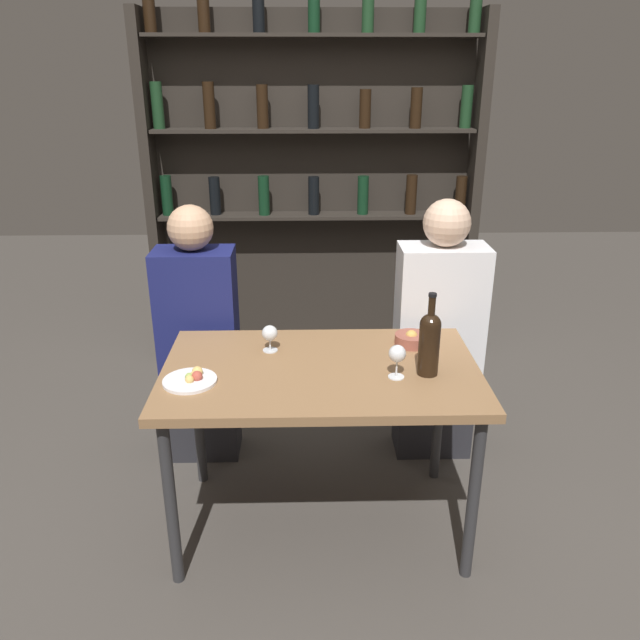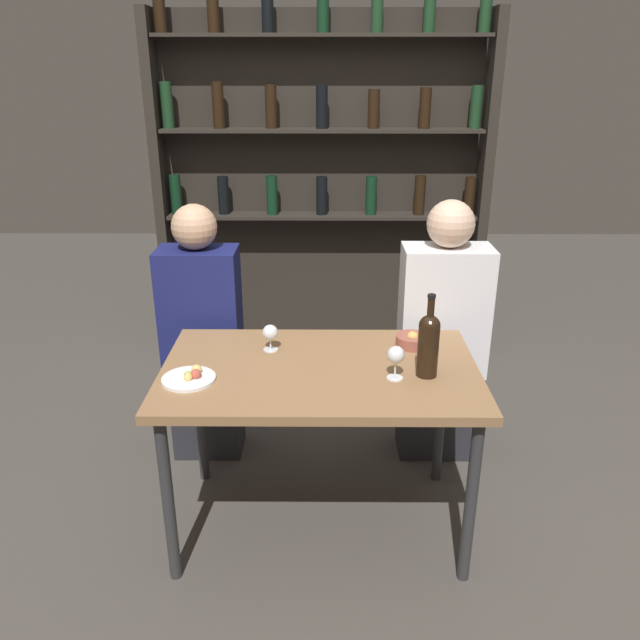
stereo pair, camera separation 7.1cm
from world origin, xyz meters
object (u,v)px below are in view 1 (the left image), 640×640
object	(u,v)px
wine_glass_0	(270,334)
seated_person_right	(438,339)
seated_person_left	(199,343)
wine_glass_1	(397,355)
snack_bowl	(411,339)
wine_bottle	(429,341)
food_plate_0	(191,379)

from	to	relation	value
wine_glass_0	seated_person_right	xyz separation A→B (m)	(0.77, 0.40, -0.21)
wine_glass_0	seated_person_left	bearing A→B (deg)	132.01
wine_glass_1	seated_person_left	xyz separation A→B (m)	(-0.84, 0.64, -0.23)
snack_bowl	seated_person_left	world-z (taller)	seated_person_left
wine_glass_1	seated_person_right	world-z (taller)	seated_person_right
snack_bowl	seated_person_right	bearing A→B (deg)	61.34
wine_glass_1	snack_bowl	world-z (taller)	wine_glass_1
wine_glass_0	seated_person_right	bearing A→B (deg)	27.21
wine_bottle	seated_person_right	xyz separation A→B (m)	(0.17, 0.62, -0.27)
wine_glass_0	seated_person_right	size ratio (longest dim) A/B	0.09
snack_bowl	wine_glass_1	bearing A→B (deg)	-109.26
seated_person_left	seated_person_right	world-z (taller)	seated_person_right
snack_bowl	seated_person_left	size ratio (longest dim) A/B	0.11
wine_bottle	food_plate_0	bearing A→B (deg)	-177.00
snack_bowl	wine_glass_0	bearing A→B (deg)	-175.62
snack_bowl	seated_person_right	xyz separation A→B (m)	(0.19, 0.35, -0.16)
wine_glass_1	snack_bowl	bearing A→B (deg)	70.74
wine_glass_1	snack_bowl	size ratio (longest dim) A/B	0.95
food_plate_0	seated_person_right	xyz separation A→B (m)	(1.05, 0.66, -0.14)
snack_bowl	seated_person_left	distance (m)	1.01
wine_glass_0	wine_glass_1	distance (m)	0.54
wine_bottle	snack_bowl	distance (m)	0.29
wine_bottle	wine_glass_0	size ratio (longest dim) A/B	2.92
wine_bottle	food_plate_0	xyz separation A→B (m)	(-0.87, -0.05, -0.12)
wine_bottle	snack_bowl	bearing A→B (deg)	94.07
wine_glass_0	snack_bowl	size ratio (longest dim) A/B	0.81
seated_person_left	wine_glass_0	bearing A→B (deg)	-47.99
seated_person_left	wine_bottle	bearing A→B (deg)	-32.80
wine_bottle	food_plate_0	size ratio (longest dim) A/B	1.62
wine_glass_0	food_plate_0	distance (m)	0.39
food_plate_0	seated_person_right	bearing A→B (deg)	32.31
wine_glass_1	seated_person_right	xyz separation A→B (m)	(0.29, 0.64, -0.22)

